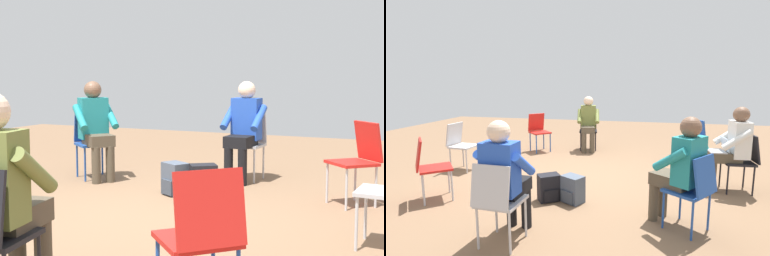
{
  "view_description": "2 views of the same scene",
  "coord_description": "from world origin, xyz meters",
  "views": [
    {
      "loc": [
        2.46,
        -4.2,
        1.33
      ],
      "look_at": [
        0.39,
        0.36,
        0.82
      ],
      "focal_mm": 50.0,
      "sensor_mm": 36.0,
      "label": 1
    },
    {
      "loc": [
        -1.02,
        4.67,
        1.62
      ],
      "look_at": [
        0.14,
        -0.34,
        0.78
      ],
      "focal_mm": 28.0,
      "sensor_mm": 36.0,
      "label": 2
    }
  ],
  "objects": [
    {
      "name": "chair_east",
      "position": [
        2.22,
        0.02,
        0.5
      ],
      "size": [
        0.47,
        0.43,
        0.85
      ],
      "rotation": [
        0.0,
        0.0,
        1.49
      ],
      "color": "#B7B7BC",
      "rests_on": "ground"
    },
    {
      "name": "chair_southwest",
      "position": [
        -1.91,
        -1.39,
        0.5
      ],
      "size": [
        0.57,
        0.56,
        0.85
      ],
      "rotation": [
        0.0,
        0.0,
        -1.05
      ],
      "color": "#1E4799",
      "rests_on": "ground"
    },
    {
      "name": "chair_northeast",
      "position": [
        1.78,
        1.36,
        0.5
      ],
      "size": [
        0.59,
        0.58,
        0.85
      ],
      "rotation": [
        0.0,
        0.0,
        2.32
      ],
      "color": "red",
      "rests_on": "ground"
    },
    {
      "name": "chair_southeast",
      "position": [
        1.37,
        -1.67,
        0.5
      ],
      "size": [
        0.58,
        0.58,
        0.85
      ],
      "rotation": [
        0.0,
        0.0,
        0.79
      ],
      "color": "red",
      "rests_on": "ground"
    },
    {
      "name": "chair_northwest",
      "position": [
        -1.53,
        1.48,
        0.5
      ],
      "size": [
        0.58,
        0.57,
        0.85
      ],
      "rotation": [
        0.0,
        0.0,
        -2.22
      ],
      "color": "#1E4799",
      "rests_on": "ground"
    },
    {
      "name": "person_in_olive",
      "position": [
        0.27,
        -1.95,
        0.69
      ],
      "size": [
        0.55,
        0.56,
        1.24
      ],
      "rotation": [
        0.0,
        0.0,
        0.18
      ],
      "color": "#4C4233",
      "rests_on": "ground"
    },
    {
      "name": "person_in_teal",
      "position": [
        -1.4,
        1.38,
        0.69
      ],
      "size": [
        0.63,
        0.63,
        1.24
      ],
      "rotation": [
        0.0,
        0.0,
        -2.22
      ],
      "color": "#4C4233",
      "rests_on": "ground"
    },
    {
      "name": "person_with_laptop",
      "position": [
        -2.23,
        0.08,
        0.69
      ],
      "size": [
        0.54,
        0.52,
        1.24
      ],
      "rotation": [
        0.0,
        0.0,
        -1.49
      ],
      "color": "#4C4233",
      "rests_on": "ground"
    },
    {
      "name": "backpack_by_empty_chair",
      "position": [
        0.23,
        1.01,
        0.16
      ],
      "size": [
        0.34,
        0.32,
        0.36
      ],
      "rotation": [
        0.0,
        0.0,
        3.75
      ],
      "color": "black",
      "rests_on": "ground"
    },
    {
      "name": "backpack_near_laptop_user",
      "position": [
        -0.1,
        1.0,
        0.16
      ],
      "size": [
        0.34,
        0.31,
        0.36
      ],
      "rotation": [
        0.0,
        0.0,
        2.63
      ],
      "color": "#475160",
      "rests_on": "ground"
    },
    {
      "name": "ground_plane",
      "position": [
        0.0,
        0.0,
        0.0
      ],
      "size": [
        14.0,
        14.0,
        0.0
      ],
      "primitive_type": "plane",
      "color": "brown"
    },
    {
      "name": "chair_west",
      "position": [
        -2.4,
        0.06,
        0.5
      ],
      "size": [
        0.47,
        0.43,
        0.85
      ],
      "rotation": [
        0.0,
        0.0,
        -1.49
      ],
      "color": "black",
      "rests_on": "ground"
    },
    {
      "name": "chair_south",
      "position": [
        0.3,
        -2.12,
        0.5
      ],
      "size": [
        0.47,
        0.5,
        0.85
      ],
      "rotation": [
        0.0,
        0.0,
        0.18
      ],
      "color": "black",
      "rests_on": "ground"
    },
    {
      "name": "person_in_blue",
      "position": [
        0.33,
        2.04,
        0.69
      ],
      "size": [
        0.51,
        0.53,
        1.24
      ],
      "rotation": [
        0.0,
        0.0,
        3.1
      ],
      "color": "black",
      "rests_on": "ground"
    },
    {
      "name": "chair_north",
      "position": [
        0.34,
        2.21,
        0.5
      ],
      "size": [
        0.42,
        0.45,
        0.85
      ],
      "rotation": [
        0.0,
        0.0,
        3.1
      ],
      "color": "#B7B7BC",
      "rests_on": "ground"
    }
  ]
}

